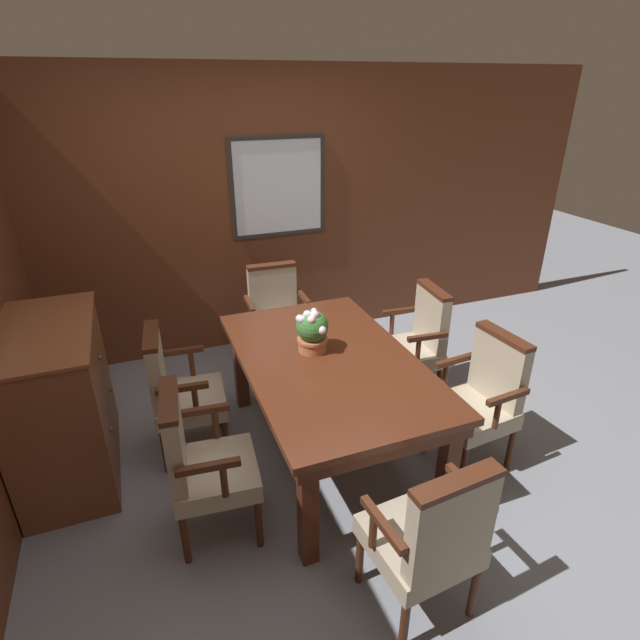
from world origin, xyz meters
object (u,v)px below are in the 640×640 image
at_px(chair_head_near, 430,535).
at_px(chair_head_far, 276,315).
at_px(chair_right_near, 481,396).
at_px(sideboard_cabinet, 62,403).
at_px(chair_left_near, 200,460).
at_px(dining_table, 329,371).
at_px(potted_plant, 312,331).
at_px(chair_left_far, 178,389).
at_px(chair_right_far, 416,340).

relative_size(chair_head_near, chair_head_far, 1.00).
xyz_separation_m(chair_right_near, chair_head_far, (-0.87, 1.65, 0.00)).
relative_size(chair_head_far, sideboard_cabinet, 0.88).
xyz_separation_m(chair_left_near, chair_head_far, (0.90, 1.61, 0.00)).
distance_m(dining_table, sideboard_cabinet, 1.66).
relative_size(chair_head_near, potted_plant, 3.10).
xyz_separation_m(chair_left_far, sideboard_cabinet, (-0.69, 0.07, 0.02)).
relative_size(chair_left_near, chair_left_far, 1.00).
bearing_deg(potted_plant, sideboard_cabinet, 168.69).
bearing_deg(chair_left_near, sideboard_cabinet, 47.19).
distance_m(chair_head_near, potted_plant, 1.41).
bearing_deg(chair_right_near, potted_plant, -124.91).
xyz_separation_m(chair_head_near, sideboard_cabinet, (-1.59, 1.66, 0.02)).
xyz_separation_m(chair_right_near, sideboard_cabinet, (-2.48, 0.85, 0.02)).
bearing_deg(chair_left_far, chair_head_near, -145.16).
bearing_deg(chair_left_near, chair_head_near, -129.06).
distance_m(chair_right_near, chair_left_far, 1.95).
distance_m(chair_left_near, chair_head_near, 1.22).
bearing_deg(chair_head_far, chair_right_far, -41.40).
distance_m(chair_left_far, chair_right_far, 1.80).
relative_size(chair_right_near, sideboard_cabinet, 0.88).
relative_size(potted_plant, sideboard_cabinet, 0.28).
distance_m(chair_left_near, chair_right_far, 1.93).
relative_size(chair_left_far, potted_plant, 3.10).
height_order(chair_left_near, sideboard_cabinet, sideboard_cabinet).
bearing_deg(potted_plant, chair_left_far, 164.36).
bearing_deg(chair_right_far, chair_right_near, 4.03).
xyz_separation_m(dining_table, sideboard_cabinet, (-1.60, 0.44, -0.13)).
bearing_deg(potted_plant, chair_right_far, 15.94).
height_order(dining_table, sideboard_cabinet, sideboard_cabinet).
relative_size(chair_left_near, chair_head_far, 1.00).
xyz_separation_m(chair_head_far, sideboard_cabinet, (-1.62, -0.80, 0.02)).
distance_m(chair_left_near, potted_plant, 1.03).
xyz_separation_m(chair_right_near, potted_plant, (-0.94, 0.54, 0.38)).
bearing_deg(chair_right_near, chair_right_far, 174.01).
xyz_separation_m(dining_table, chair_right_far, (0.90, 0.41, -0.14)).
bearing_deg(chair_head_far, dining_table, -88.79).
bearing_deg(chair_head_far, chair_left_near, -117.01).
distance_m(dining_table, chair_head_near, 1.23).
height_order(chair_left_near, chair_left_far, same).
bearing_deg(chair_right_far, chair_head_near, -24.19).
bearing_deg(dining_table, chair_right_far, 24.42).
relative_size(chair_right_near, chair_head_far, 1.00).
xyz_separation_m(chair_left_near, potted_plant, (0.82, 0.50, 0.38)).
height_order(chair_left_near, chair_head_far, same).
xyz_separation_m(chair_left_far, chair_right_far, (1.80, 0.04, 0.00)).
bearing_deg(dining_table, chair_left_near, -157.38).
distance_m(chair_right_far, potted_plant, 1.07).
relative_size(chair_left_far, chair_right_far, 1.00).
bearing_deg(chair_head_near, chair_right_near, -142.46).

